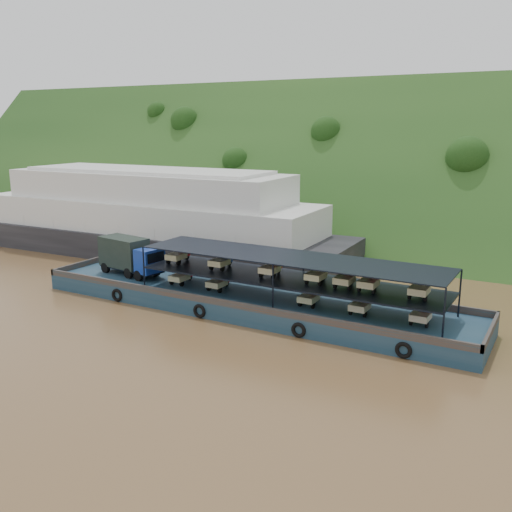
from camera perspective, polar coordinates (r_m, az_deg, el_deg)
The scene contains 4 objects.
ground at distance 44.59m, azimuth 0.34°, elevation -5.06°, with size 160.00×160.00×0.00m, color brown.
hillside at distance 77.13m, azimuth 13.50°, elevation 2.37°, with size 140.00×28.00×28.00m, color #193915.
cargo_barge at distance 43.97m, azimuth -1.64°, elevation -3.83°, with size 35.00×7.18×4.54m.
passenger_ferry at distance 63.43m, azimuth -10.65°, elevation 3.88°, with size 45.76×13.07×9.18m.
Camera 1 is at (20.62, -37.00, 13.92)m, focal length 40.00 mm.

